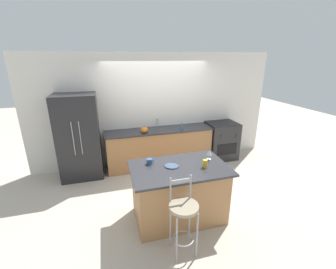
{
  "coord_description": "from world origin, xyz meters",
  "views": [
    {
      "loc": [
        -1.21,
        -4.65,
        2.6
      ],
      "look_at": [
        -0.07,
        -0.64,
        1.14
      ],
      "focal_mm": 24.0,
      "sensor_mm": 36.0,
      "label": 1
    }
  ],
  "objects": [
    {
      "name": "sink_faucet",
      "position": [
        0.0,
        0.55,
        1.08
      ],
      "size": [
        0.02,
        0.13,
        0.22
      ],
      "color": "#ADAFB5",
      "rests_on": "back_counter"
    },
    {
      "name": "pumpkin_decoration",
      "position": [
        -0.39,
        0.2,
        1.01
      ],
      "size": [
        0.18,
        0.18,
        0.16
      ],
      "color": "orange",
      "rests_on": "back_counter"
    },
    {
      "name": "dinner_plate",
      "position": [
        -0.27,
        -1.58,
        0.95
      ],
      "size": [
        0.23,
        0.23,
        0.02
      ],
      "color": "#425170",
      "rests_on": "kitchen_island"
    },
    {
      "name": "coffee_mug",
      "position": [
        -0.59,
        -1.4,
        0.99
      ],
      "size": [
        0.12,
        0.09,
        0.09
      ],
      "color": "#335689",
      "rests_on": "kitchen_island"
    },
    {
      "name": "oven_range",
      "position": [
        1.68,
        0.32,
        0.49
      ],
      "size": [
        0.76,
        0.66,
        0.97
      ],
      "color": "#28282B",
      "rests_on": "ground_plane"
    },
    {
      "name": "refrigerator",
      "position": [
        -1.81,
        0.3,
        0.94
      ],
      "size": [
        0.88,
        0.7,
        1.87
      ],
      "color": "#232326",
      "rests_on": "ground_plane"
    },
    {
      "name": "ground_plane",
      "position": [
        0.0,
        0.0,
        0.0
      ],
      "size": [
        18.0,
        18.0,
        0.0
      ],
      "primitive_type": "plane",
      "color": "beige"
    },
    {
      "name": "kitchen_island",
      "position": [
        -0.16,
        -1.64,
        0.48
      ],
      "size": [
        1.55,
        0.96,
        0.94
      ],
      "color": "#A87547",
      "rests_on": "ground_plane"
    },
    {
      "name": "wall_back",
      "position": [
        0.0,
        0.66,
        1.35
      ],
      "size": [
        6.0,
        0.07,
        2.7
      ],
      "color": "silver",
      "rests_on": "ground_plane"
    },
    {
      "name": "wine_glass",
      "position": [
        0.41,
        -1.51,
        1.07
      ],
      "size": [
        0.08,
        0.08,
        0.17
      ],
      "color": "white",
      "rests_on": "kitchen_island"
    },
    {
      "name": "bar_stool_near",
      "position": [
        -0.34,
        -2.35,
        0.63
      ],
      "size": [
        0.39,
        0.39,
        1.12
      ],
      "color": "#99999E",
      "rests_on": "ground_plane"
    },
    {
      "name": "soap_bottle",
      "position": [
        0.51,
        0.19,
        1.0
      ],
      "size": [
        0.05,
        0.05,
        0.15
      ],
      "color": "teal",
      "rests_on": "back_counter"
    },
    {
      "name": "tumbler_cup",
      "position": [
        0.22,
        -1.75,
        1.01
      ],
      "size": [
        0.07,
        0.07,
        0.12
      ],
      "color": "gold",
      "rests_on": "kitchen_island"
    },
    {
      "name": "back_counter",
      "position": [
        0.0,
        0.36,
        0.47
      ],
      "size": [
        2.57,
        0.65,
        0.94
      ],
      "color": "#A87547",
      "rests_on": "ground_plane"
    }
  ]
}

